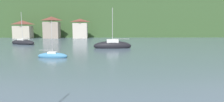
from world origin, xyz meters
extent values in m
cube|color=#38562D|center=(0.00, 138.55, 10.18)|extent=(352.00, 42.84, 20.36)
ellipsoid|color=#38562D|center=(7.55, 149.26, 7.12)|extent=(246.40, 29.99, 54.26)
cube|color=#BCB29E|center=(-35.45, 111.39, 2.52)|extent=(6.88, 4.51, 5.03)
pyramid|color=brown|center=(-35.45, 111.39, 6.50)|extent=(7.23, 4.74, 1.58)
cube|color=gray|center=(-23.63, 111.41, 3.32)|extent=(6.22, 4.55, 6.65)
pyramid|color=brown|center=(-23.63, 111.41, 8.12)|extent=(6.54, 4.77, 1.59)
cube|color=beige|center=(-11.82, 110.96, 3.09)|extent=(5.75, 3.65, 6.19)
pyramid|color=brown|center=(-11.82, 110.96, 7.37)|extent=(6.04, 3.83, 1.28)
ellipsoid|color=teal|center=(-8.36, 57.86, 0.23)|extent=(4.44, 1.60, 1.02)
cylinder|color=#B7B7BC|center=(-8.36, 57.86, 2.87)|extent=(0.05, 0.05, 4.73)
cylinder|color=#ADADB2|center=(-9.33, 57.96, 1.08)|extent=(1.95, 0.26, 0.05)
cube|color=silver|center=(-8.36, 57.86, 0.69)|extent=(1.32, 0.90, 0.36)
ellipsoid|color=black|center=(-22.78, 81.42, 0.38)|extent=(8.47, 6.40, 1.70)
cylinder|color=#B7B7BC|center=(-22.78, 81.42, 4.60)|extent=(0.10, 0.10, 7.50)
cylinder|color=#ADADB2|center=(-21.62, 80.75, 1.75)|extent=(2.37, 1.42, 0.09)
cube|color=silver|center=(-22.78, 81.42, 1.14)|extent=(2.77, 2.44, 0.59)
ellipsoid|color=black|center=(0.54, 71.00, 0.47)|extent=(8.09, 2.68, 2.09)
cylinder|color=#B7B7BC|center=(0.54, 71.00, 4.73)|extent=(0.10, 0.10, 7.38)
cylinder|color=#ADADB2|center=(2.31, 71.08, 1.93)|extent=(3.54, 0.25, 0.09)
cube|color=silver|center=(0.54, 71.00, 1.46)|extent=(2.52, 1.73, 0.82)
sphere|color=yellow|center=(1.72, 80.19, 0.00)|extent=(0.55, 0.55, 0.55)
camera|label=1|loc=(-0.38, 30.02, 4.23)|focal=31.26mm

